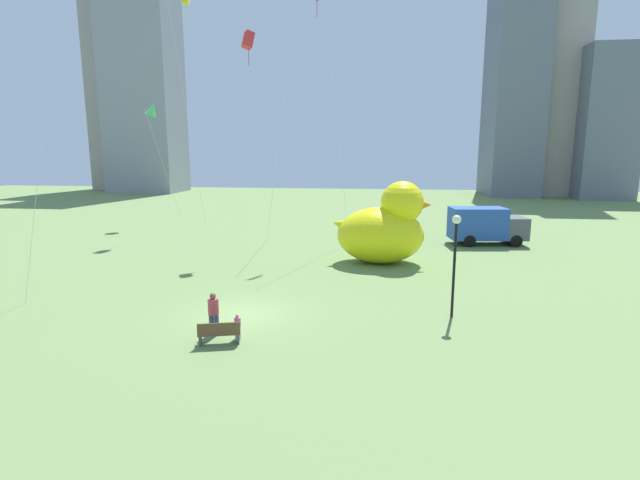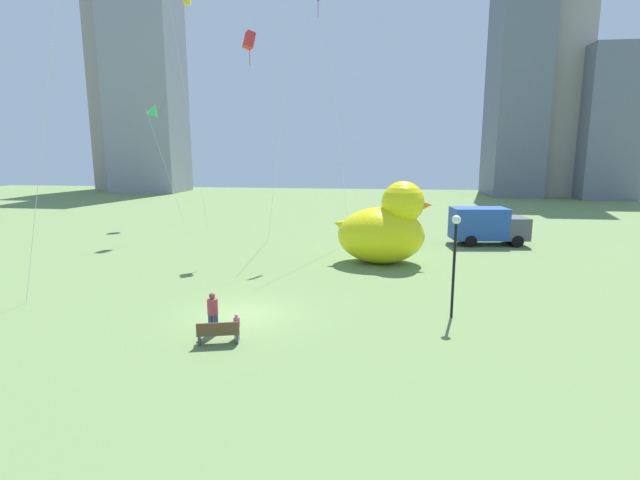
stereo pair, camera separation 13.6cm
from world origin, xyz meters
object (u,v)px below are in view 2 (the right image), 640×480
at_px(box_truck, 487,226).
at_px(kite_red, 250,42).
at_px(giant_inflatable_duck, 385,229).
at_px(park_bench, 218,333).
at_px(person_child, 237,325).
at_px(person_adult, 213,311).
at_px(lamppost, 455,247).
at_px(kite_yellow, 187,0).
at_px(kite_green, 154,110).
at_px(kite_purple, 321,9).

relative_size(box_truck, kite_red, 0.39).
xyz_separation_m(giant_inflatable_duck, kite_red, (-9.57, 3.64, 12.28)).
distance_m(park_bench, person_child, 0.83).
xyz_separation_m(person_adult, lamppost, (9.63, 3.27, 2.20)).
bearing_deg(kite_yellow, person_child, -65.31).
bearing_deg(box_truck, kite_yellow, 168.48).
bearing_deg(giant_inflatable_duck, lamppost, -73.46).
xyz_separation_m(kite_yellow, kite_green, (-4.51, 1.73, -9.09)).
bearing_deg(person_child, box_truck, 57.26).
height_order(giant_inflatable_duck, kite_purple, kite_purple).
xyz_separation_m(giant_inflatable_duck, kite_purple, (-4.87, 5.52, 14.71)).
xyz_separation_m(person_adult, kite_purple, (1.78, 18.78, 16.02)).
relative_size(person_adult, box_truck, 0.29).
relative_size(lamppost, box_truck, 0.76).
height_order(person_child, giant_inflatable_duck, giant_inflatable_duck).
bearing_deg(person_adult, kite_purple, 84.58).
relative_size(kite_yellow, kite_green, 1.79).
distance_m(person_child, kite_purple, 25.19).
bearing_deg(kite_green, kite_purple, -26.52).
height_order(person_adult, box_truck, box_truck).
relative_size(park_bench, lamppost, 0.36).
bearing_deg(lamppost, box_truck, 74.39).
bearing_deg(kite_green, box_truck, -13.00).
height_order(kite_purple, kite_yellow, kite_yellow).
distance_m(lamppost, kite_purple, 22.21).
bearing_deg(kite_purple, person_adult, -95.42).
distance_m(park_bench, box_truck, 25.55).
bearing_deg(person_adult, kite_red, 99.79).
distance_m(park_bench, kite_purple, 25.76).
distance_m(box_truck, kite_purple, 20.09).
relative_size(box_truck, kite_purple, 0.31).
distance_m(lamppost, kite_red, 21.75).
bearing_deg(park_bench, kite_purple, 86.39).
bearing_deg(kite_green, person_adult, -60.65).
height_order(person_adult, kite_green, kite_green).
xyz_separation_m(giant_inflatable_duck, kite_green, (-22.03, 14.08, 8.65)).
distance_m(giant_inflatable_duck, kite_yellow, 27.82).
relative_size(lamppost, kite_purple, 0.24).
xyz_separation_m(person_adult, giant_inflatable_duck, (6.65, 13.27, 1.30)).
bearing_deg(person_child, kite_red, 103.01).
height_order(giant_inflatable_duck, lamppost, giant_inflatable_duck).
height_order(kite_purple, kite_green, kite_purple).
bearing_deg(person_child, kite_purple, 87.85).
bearing_deg(kite_red, kite_yellow, 132.38).
bearing_deg(person_adult, park_bench, -60.81).
distance_m(person_adult, kite_green, 32.91).
distance_m(person_child, box_truck, 24.73).
height_order(kite_yellow, kite_green, kite_yellow).
distance_m(person_adult, kite_yellow, 33.72).
xyz_separation_m(lamppost, kite_green, (-25.00, 24.08, 7.75)).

